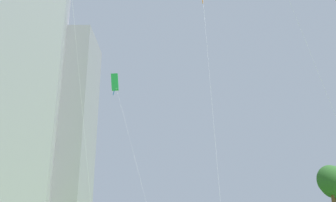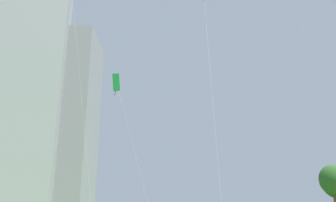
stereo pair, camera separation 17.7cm
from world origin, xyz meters
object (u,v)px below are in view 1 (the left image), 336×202
object	(u,v)px
park_tree_0	(333,182)
distant_highrise_1	(58,121)
park_tree_2	(331,180)
kite_flying_0	(115,82)
distant_highrise_0	(27,60)

from	to	relation	value
park_tree_0	distant_highrise_1	xyz separation A→B (m)	(-62.34, 72.96, 27.31)
park_tree_0	distant_highrise_1	distance (m)	99.78
park_tree_0	park_tree_2	world-z (taller)	park_tree_0
kite_flying_0	distant_highrise_1	xyz separation A→B (m)	(-27.81, 81.30, 14.34)
distant_highrise_0	park_tree_0	bearing A→B (deg)	-48.84
kite_flying_0	distant_highrise_1	distance (m)	87.11
kite_flying_0	distant_highrise_1	world-z (taller)	distant_highrise_1
distant_highrise_0	distant_highrise_1	bearing A→B (deg)	53.69
distant_highrise_0	kite_flying_0	bearing A→B (deg)	-71.14
park_tree_2	distant_highrise_1	distance (m)	104.28
park_tree_0	distant_highrise_0	xyz separation A→B (m)	(-70.56, 56.07, 44.11)
park_tree_0	kite_flying_0	bearing A→B (deg)	-166.43
park_tree_0	park_tree_2	xyz separation A→B (m)	(-6.01, -10.23, -0.60)
distant_highrise_0	distant_highrise_1	distance (m)	25.20
kite_flying_0	park_tree_0	bearing A→B (deg)	13.57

